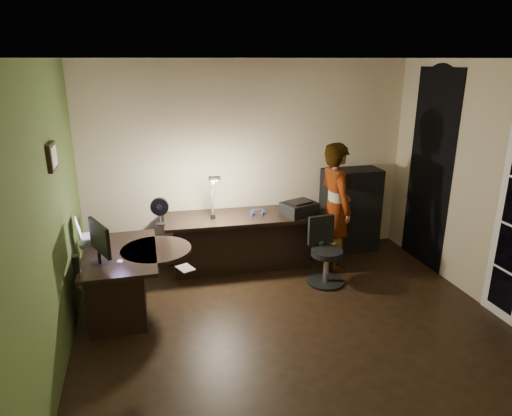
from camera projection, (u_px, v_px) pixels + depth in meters
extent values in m
cube|color=black|center=(294.00, 327.00, 4.82)|extent=(4.50, 4.00, 0.01)
cube|color=silver|center=(302.00, 58.00, 3.98)|extent=(4.50, 4.00, 0.01)
cube|color=#C2B18D|center=(249.00, 162.00, 6.24)|extent=(4.50, 0.01, 2.70)
cube|color=#C2B18D|center=(416.00, 311.00, 2.55)|extent=(4.50, 0.01, 2.70)
cube|color=#C2B18D|center=(47.00, 225.00, 3.87)|extent=(0.01, 4.00, 2.70)
cube|color=#C2B18D|center=(495.00, 190.00, 4.93)|extent=(0.01, 4.00, 2.70)
cube|color=#455A28|center=(48.00, 225.00, 3.87)|extent=(0.00, 4.00, 2.70)
cube|color=black|center=(430.00, 170.00, 6.00)|extent=(0.01, 0.90, 2.60)
cube|color=black|center=(52.00, 157.00, 4.14)|extent=(0.04, 0.30, 0.25)
cube|color=black|center=(123.00, 282.00, 5.01)|extent=(0.78, 1.25, 0.72)
cube|color=black|center=(242.00, 242.00, 6.06)|extent=(2.03, 0.79, 0.75)
cube|color=black|center=(350.00, 210.00, 6.60)|extent=(0.81, 0.41, 1.21)
cube|color=silver|center=(94.00, 241.00, 5.10)|extent=(0.30, 0.27, 0.11)
cube|color=silver|center=(92.00, 227.00, 5.04)|extent=(0.37, 0.35, 0.22)
cube|color=black|center=(99.00, 250.00, 4.59)|extent=(0.29, 0.49, 0.33)
ellipsoid|color=silver|center=(120.00, 262.00, 4.66)|extent=(0.09, 0.11, 0.03)
cube|color=black|center=(128.00, 265.00, 4.62)|extent=(0.08, 0.13, 0.01)
cube|color=black|center=(108.00, 269.00, 4.52)|extent=(0.08, 0.11, 0.01)
cylinder|color=black|center=(76.00, 265.00, 4.42)|extent=(0.09, 0.09, 0.19)
cube|color=silver|center=(185.00, 268.00, 4.55)|extent=(0.20, 0.22, 0.01)
cube|color=black|center=(160.00, 211.00, 5.57)|extent=(0.24, 0.16, 0.35)
cube|color=navy|center=(258.00, 212.00, 5.95)|extent=(0.18, 0.10, 0.08)
cube|color=black|center=(299.00, 208.00, 5.94)|extent=(0.50, 0.44, 0.18)
cube|color=black|center=(212.00, 195.00, 5.73)|extent=(0.26, 0.33, 0.64)
cube|color=black|center=(327.00, 252.00, 5.63)|extent=(0.50, 0.50, 0.83)
imported|color=#D8A88C|center=(335.00, 207.00, 5.94)|extent=(0.45, 0.64, 1.70)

